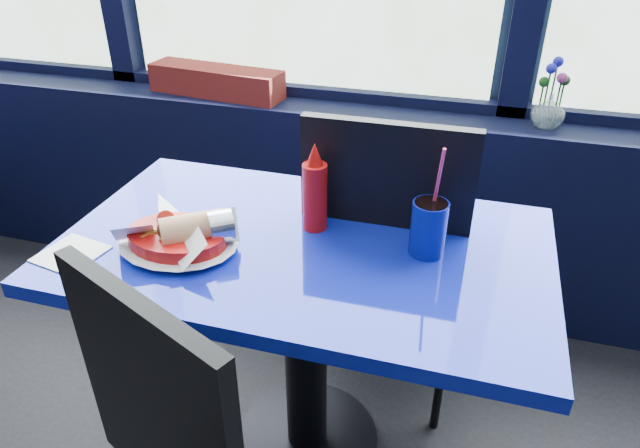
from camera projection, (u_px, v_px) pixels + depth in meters
The scene contains 9 objects.
window_sill at pixel (300, 194), 2.38m from camera, with size 5.00×0.26×0.80m, color black.
near_table at pixel (305, 300), 1.51m from camera, with size 1.20×0.70×0.75m.
chair_near_back at pixel (389, 247), 1.69m from camera, with size 0.47×0.47×1.03m.
planter_box at pixel (216, 81), 2.22m from camera, with size 0.54×0.13×0.11m, color maroon.
flower_vase at pixel (549, 107), 1.91m from camera, with size 0.12×0.13×0.23m.
food_basket at pixel (180, 236), 1.37m from camera, with size 0.29×0.29×0.10m.
ketchup_bottle at pixel (315, 192), 1.42m from camera, with size 0.06×0.06×0.23m.
soda_cup at pixel (429, 227), 1.34m from camera, with size 0.09×0.09×0.29m.
napkin at pixel (71, 254), 1.36m from camera, with size 0.14×0.14×0.00m, color white.
Camera 1 is at (0.67, 0.87, 1.51)m, focal length 32.00 mm.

